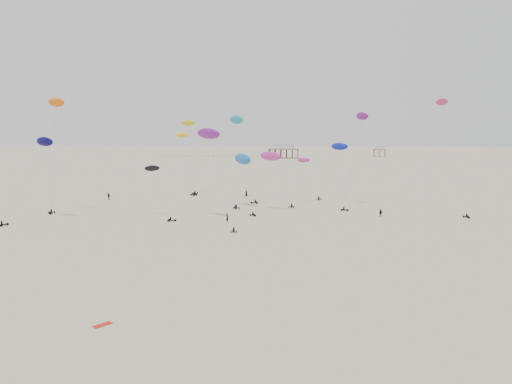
# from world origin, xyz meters

# --- Properties ---
(ground_plane) EXTENTS (900.00, 900.00, 0.00)m
(ground_plane) POSITION_xyz_m (0.00, 200.00, 0.00)
(ground_plane) COLOR beige
(pavilion_main) EXTENTS (21.00, 13.00, 9.80)m
(pavilion_main) POSITION_xyz_m (-10.00, 350.00, 4.22)
(pavilion_main) COLOR brown
(pavilion_main) RESTS_ON ground
(pavilion_small) EXTENTS (9.00, 7.00, 8.00)m
(pavilion_small) POSITION_xyz_m (60.00, 380.00, 3.49)
(pavilion_small) COLOR brown
(pavilion_small) RESTS_ON ground
(pier_fence) EXTENTS (80.20, 0.20, 1.50)m
(pier_fence) POSITION_xyz_m (-62.00, 350.00, 0.77)
(pier_fence) COLOR black
(pier_fence) RESTS_ON ground
(rig_0) EXTENTS (8.55, 6.64, 15.31)m
(rig_0) POSITION_xyz_m (16.16, 133.64, 11.11)
(rig_0) COLOR black
(rig_0) RESTS_ON ground
(rig_1) EXTENTS (4.94, 10.13, 12.94)m
(rig_1) POSITION_xyz_m (6.81, 121.00, 6.42)
(rig_1) COLOR black
(rig_1) RESTS_ON ground
(rig_2) EXTENTS (9.78, 15.71, 21.62)m
(rig_2) POSITION_xyz_m (-27.45, 144.36, 11.04)
(rig_2) COLOR black
(rig_2) RESTS_ON ground
(rig_3) EXTENTS (6.27, 13.58, 26.26)m
(rig_3) POSITION_xyz_m (39.78, 113.92, 18.90)
(rig_3) COLOR black
(rig_3) RESTS_ON ground
(rig_4) EXTENTS (6.84, 10.83, 14.59)m
(rig_4) POSITION_xyz_m (0.41, 110.10, 11.28)
(rig_4) COLOR black
(rig_4) RESTS_ON ground
(rig_5) EXTENTS (8.31, 10.69, 17.70)m
(rig_5) POSITION_xyz_m (-44.71, 92.61, 12.63)
(rig_5) COLOR black
(rig_5) RESTS_ON ground
(rig_6) EXTENTS (5.20, 5.42, 25.52)m
(rig_6) POSITION_xyz_m (-45.85, 102.80, 19.28)
(rig_6) COLOR black
(rig_6) RESTS_ON ground
(rig_7) EXTENTS (8.49, 8.33, 12.41)m
(rig_7) POSITION_xyz_m (-21.62, 98.93, 6.71)
(rig_7) COLOR black
(rig_7) RESTS_ON ground
(rig_8) EXTENTS (11.05, 16.09, 21.22)m
(rig_8) POSITION_xyz_m (-10.18, 96.88, 16.11)
(rig_8) COLOR black
(rig_8) RESTS_ON ground
(rig_10) EXTENTS (7.12, 10.96, 23.01)m
(rig_10) POSITION_xyz_m (21.00, 118.99, 17.95)
(rig_10) COLOR black
(rig_10) RESTS_ON ground
(rig_11) EXTENTS (5.85, 7.17, 13.03)m
(rig_11) POSITION_xyz_m (-6.49, 115.50, 10.11)
(rig_11) COLOR black
(rig_11) RESTS_ON ground
(rig_12) EXTENTS (5.49, 4.11, 21.58)m
(rig_12) POSITION_xyz_m (-25.26, 140.83, 16.26)
(rig_12) COLOR black
(rig_12) RESTS_ON ground
(rig_13) EXTENTS (9.68, 12.29, 23.19)m
(rig_13) POSITION_xyz_m (-9.28, 129.58, 18.40)
(rig_13) COLOR black
(rig_13) RESTS_ON ground
(spectator_0) EXTENTS (0.90, 0.93, 2.12)m
(spectator_0) POSITION_xyz_m (-6.54, 95.12, 0.00)
(spectator_0) COLOR black
(spectator_0) RESTS_ON ground
(spectator_1) EXTENTS (1.10, 0.79, 2.05)m
(spectator_1) POSITION_xyz_m (24.61, 104.70, 0.00)
(spectator_1) COLOR black
(spectator_1) RESTS_ON ground
(spectator_2) EXTENTS (1.49, 1.00, 2.32)m
(spectator_2) POSITION_xyz_m (-43.30, 124.07, 0.00)
(spectator_2) COLOR black
(spectator_2) RESTS_ON ground
(spectator_3) EXTENTS (0.89, 0.66, 2.28)m
(spectator_3) POSITION_xyz_m (-7.87, 133.86, 0.00)
(spectator_3) COLOR black
(spectator_3) RESTS_ON ground
(grounded_kite_b) EXTENTS (1.61, 1.88, 0.07)m
(grounded_kite_b) POSITION_xyz_m (-8.99, 41.12, 0.00)
(grounded_kite_b) COLOR red
(grounded_kite_b) RESTS_ON ground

